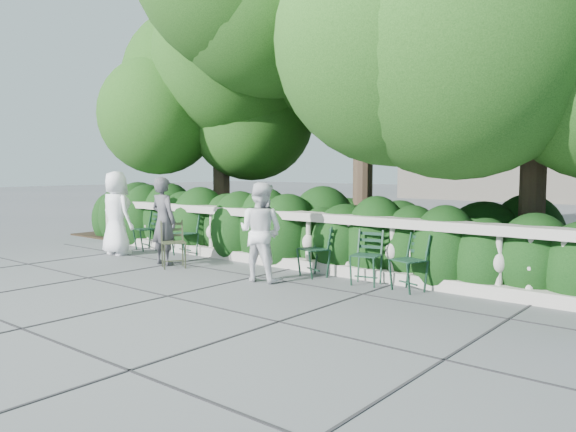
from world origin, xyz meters
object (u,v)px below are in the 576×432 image
Objects in this scene: chair_c at (306,277)px; chair_d at (363,287)px; person_woman_grey at (164,221)px; chair_b at (179,256)px; person_businessman at (116,213)px; person_casual_man at (261,232)px; chair_weathered at (175,269)px; chair_e at (401,292)px; chair_a at (140,251)px.

chair_c is 1.07m from chair_d.
chair_b is at bearing -55.13° from person_woman_grey.
person_casual_man is (4.01, -0.09, -0.07)m from person_businessman.
person_businessman reaches higher than person_casual_man.
chair_d and chair_weathered have the same top height.
chair_weathered is at bearing -138.14° from chair_c.
chair_e is 6.17m from person_businessman.
person_businessman reaches higher than chair_c.
chair_d is (4.31, -0.10, 0.00)m from chair_b.
chair_e is at bearing -173.02° from person_businessman.
chair_c is 1.69m from chair_e.
chair_e is (0.62, 0.01, 0.00)m from chair_d.
chair_b is 0.53× the size of person_woman_grey.
chair_a and chair_e have the same top height.
chair_weathered is 0.96m from person_woman_grey.
chair_weathered is 1.99m from person_casual_man.
chair_e and chair_weathered have the same top height.
chair_d is 0.50× the size of person_businessman.
chair_weathered is at bearing -8.58° from chair_a.
person_casual_man reaches higher than chair_d.
chair_d is 3.39m from chair_weathered.
chair_c is 2.37m from chair_weathered.
person_businessman reaches higher than chair_d.
chair_c is (4.49, -0.05, 0.00)m from chair_a.
person_casual_man reaches higher than chair_a.
chair_b is 1.23m from person_woman_grey.
chair_d is 1.77m from person_casual_man.
chair_d is at bearing -168.82° from person_woman_grey.
chair_a is 5.57m from chair_d.
person_woman_grey is at bearing 177.14° from person_businessman.
chair_b is at bearing -149.43° from person_businessman.
person_businessman is at bearing -148.93° from chair_b.
person_woman_grey reaches higher than person_casual_man.
person_woman_grey is (1.68, -0.14, -0.05)m from person_businessman.
chair_b is 0.50× the size of person_businessman.
person_businessman is at bearing -12.22° from person_casual_man.
chair_c is 0.53× the size of person_woman_grey.
person_businessman is (-6.09, -0.55, 0.84)m from chair_e.
chair_e is at bearing 1.30° from chair_b.
person_businessman is 1.10× the size of person_casual_man.
chair_e is 4.00m from chair_weathered.
chair_e is 4.53m from person_woman_grey.
chair_a is 1.04m from person_businessman.
chair_a is 0.55× the size of person_casual_man.
chair_d is at bearing -167.54° from person_casual_man.
person_woman_grey is at bearing -53.88° from chair_b.
person_woman_grey is (-2.72, -0.69, 0.80)m from chair_c.
person_casual_man is (4.10, -0.70, 0.77)m from chair_a.
chair_d is 5.56m from person_businessman.
person_woman_grey reaches higher than chair_b.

